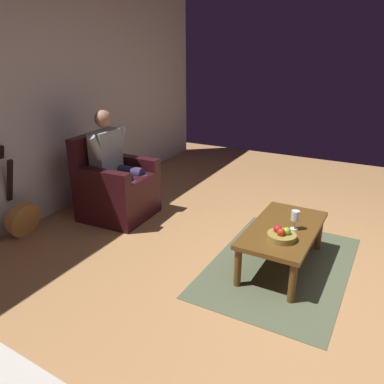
% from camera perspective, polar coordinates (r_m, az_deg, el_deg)
% --- Properties ---
extents(ground_plane, '(7.67, 7.67, 0.00)m').
position_cam_1_polar(ground_plane, '(3.50, 20.32, -12.92)').
color(ground_plane, '#AD7B4B').
extents(wall_back, '(6.58, 0.06, 2.75)m').
position_cam_1_polar(wall_back, '(4.55, -22.13, 13.25)').
color(wall_back, silver).
rests_on(wall_back, ground).
extents(rug, '(1.77, 1.19, 0.01)m').
position_cam_1_polar(rug, '(3.64, 12.96, -10.55)').
color(rug, '#4E563C').
rests_on(rug, ground).
extents(armchair, '(0.75, 0.75, 0.95)m').
position_cam_1_polar(armchair, '(4.49, -11.34, 0.53)').
color(armchair, black).
rests_on(armchair, ground).
extents(person_seated, '(0.65, 0.55, 1.22)m').
position_cam_1_polar(person_seated, '(4.38, -11.43, 4.46)').
color(person_seated, '#969C9E').
rests_on(person_seated, ground).
extents(coffee_table, '(1.06, 0.57, 0.39)m').
position_cam_1_polar(coffee_table, '(3.48, 13.40, -5.93)').
color(coffee_table, brown).
rests_on(coffee_table, ground).
extents(guitar, '(0.38, 0.31, 0.95)m').
position_cam_1_polar(guitar, '(4.34, -23.89, -3.29)').
color(guitar, '#B87F41').
rests_on(guitar, ground).
extents(wine_glass_near, '(0.07, 0.07, 0.17)m').
position_cam_1_polar(wine_glass_near, '(3.40, 15.09, -3.60)').
color(wine_glass_near, silver).
rests_on(wine_glass_near, coffee_table).
extents(fruit_bowl, '(0.24, 0.24, 0.11)m').
position_cam_1_polar(fruit_bowl, '(3.24, 13.18, -6.25)').
color(fruit_bowl, olive).
rests_on(fruit_bowl, coffee_table).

